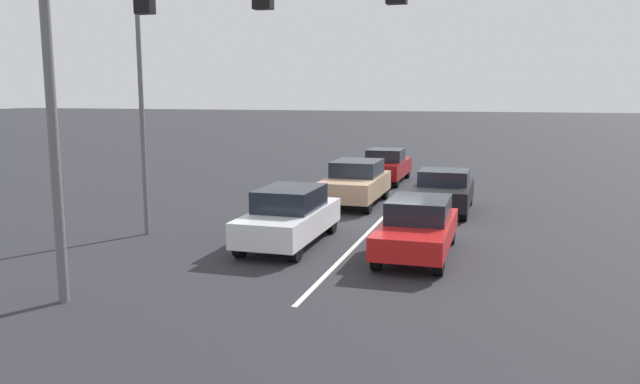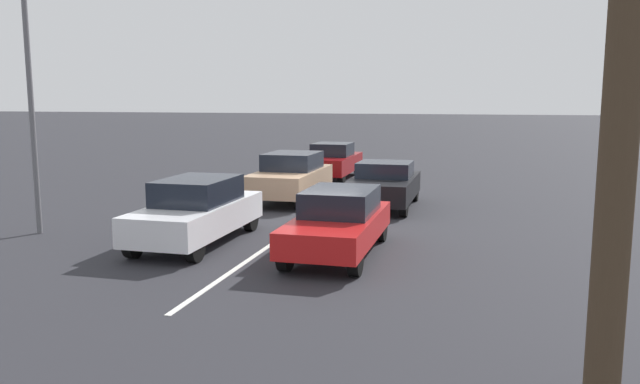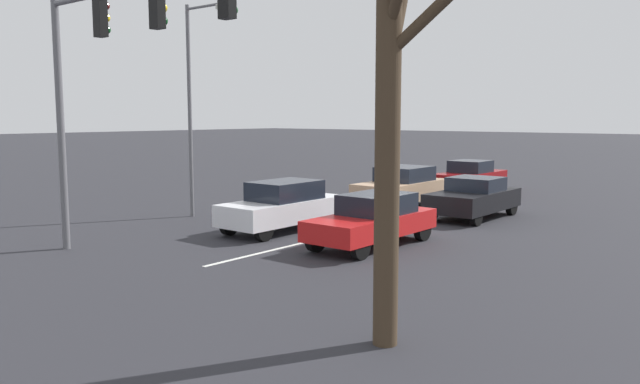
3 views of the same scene
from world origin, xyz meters
name	(u,v)px [view 1 (image 1 of 3)]	position (x,y,z in m)	size (l,w,h in m)	color
ground_plane	(383,218)	(0.00, 0.00, 0.00)	(240.00, 240.00, 0.00)	#28282D
lane_stripe_left_divider	(373,228)	(0.00, 1.57, 0.01)	(0.12, 15.14, 0.01)	silver
car_white_midlane_front	(290,216)	(1.79, 4.27, 0.80)	(1.74, 4.45, 1.58)	silver
car_red_leftlane_front	(418,227)	(-1.76, 4.45, 0.75)	(1.71, 4.34, 1.46)	red
car_tan_midlane_second	(356,182)	(1.47, -2.31, 0.85)	(1.90, 4.36, 1.64)	tan
car_black_leftlane_second	(443,191)	(-1.81, -1.87, 0.73)	(1.92, 4.13, 1.46)	black
car_maroon_midlane_third	(386,166)	(1.50, -8.49, 0.77)	(1.81, 4.41, 1.55)	maroon
traffic_signal_gantry	(172,36)	(1.91, 10.12, 5.15)	(8.46, 0.37, 6.89)	slate
street_lamp_right_shoulder	(148,85)	(6.02, 4.33, 4.38)	(2.12, 0.24, 7.51)	slate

